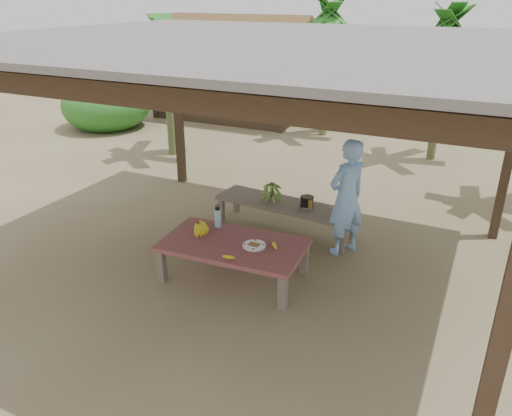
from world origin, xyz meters
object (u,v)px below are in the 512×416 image
at_px(bench, 285,207).
at_px(woman, 346,198).
at_px(ripe_banana_bunch, 198,226).
at_px(plate, 254,246).
at_px(cooking_pot, 307,202).
at_px(water_flask, 218,217).
at_px(work_table, 233,247).

height_order(bench, woman, woman).
distance_m(ripe_banana_bunch, plate, 0.86).
bearing_deg(plate, woman, 58.52).
xyz_separation_m(plate, cooking_pot, (0.11, 1.57, 0.01)).
xyz_separation_m(ripe_banana_bunch, water_flask, (0.15, 0.27, 0.05)).
height_order(plate, water_flask, water_flask).
distance_m(work_table, water_flask, 0.57).
relative_size(work_table, water_flask, 5.75).
distance_m(plate, woman, 1.53).
xyz_separation_m(plate, water_flask, (-0.70, 0.31, 0.12)).
bearing_deg(woman, work_table, -8.33).
bearing_deg(work_table, plate, 0.12).
bearing_deg(woman, plate, -0.29).
bearing_deg(cooking_pot, water_flask, -123.00).
xyz_separation_m(plate, woman, (0.78, 1.28, 0.31)).
relative_size(work_table, woman, 1.12).
xyz_separation_m(ripe_banana_bunch, cooking_pot, (0.97, 1.52, -0.05)).
height_order(work_table, bench, work_table).
distance_m(work_table, woman, 1.73).
height_order(ripe_banana_bunch, woman, woman).
xyz_separation_m(bench, water_flask, (-0.47, -1.26, 0.24)).
xyz_separation_m(bench, plate, (0.23, -1.57, 0.12)).
height_order(work_table, ripe_banana_bunch, ripe_banana_bunch).
distance_m(water_flask, cooking_pot, 1.50).
distance_m(work_table, bench, 1.59).
height_order(ripe_banana_bunch, plate, ripe_banana_bunch).
bearing_deg(cooking_pot, plate, -94.17).
xyz_separation_m(work_table, ripe_banana_bunch, (-0.57, 0.07, 0.15)).
bearing_deg(cooking_pot, woman, -23.07).
height_order(bench, cooking_pot, cooking_pot).
distance_m(plate, cooking_pot, 1.57).
relative_size(work_table, ripe_banana_bunch, 6.70).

